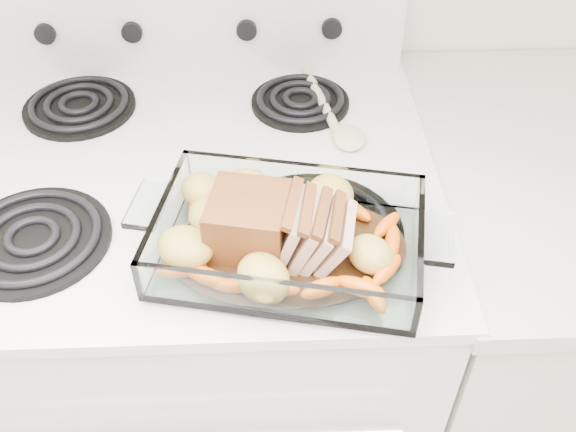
{
  "coord_description": "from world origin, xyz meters",
  "views": [
    {
      "loc": [
        0.13,
        0.87,
        1.56
      ],
      "look_at": [
        0.16,
        1.47,
        0.99
      ],
      "focal_mm": 40.0,
      "sensor_mm": 36.0,
      "label": 1
    }
  ],
  "objects_px": {
    "baking_dish": "(289,243)",
    "pork_roast": "(268,228)",
    "counter_right": "(529,332)",
    "electric_range": "(208,338)"
  },
  "relations": [
    {
      "from": "baking_dish",
      "to": "pork_roast",
      "type": "height_order",
      "value": "pork_roast"
    },
    {
      "from": "counter_right",
      "to": "baking_dish",
      "type": "xyz_separation_m",
      "value": [
        -0.51,
        -0.2,
        0.5
      ]
    },
    {
      "from": "electric_range",
      "to": "baking_dish",
      "type": "height_order",
      "value": "electric_range"
    },
    {
      "from": "baking_dish",
      "to": "counter_right",
      "type": "bearing_deg",
      "value": 33.25
    },
    {
      "from": "electric_range",
      "to": "baking_dish",
      "type": "distance_m",
      "value": 0.54
    },
    {
      "from": "counter_right",
      "to": "pork_roast",
      "type": "height_order",
      "value": "pork_roast"
    },
    {
      "from": "electric_range",
      "to": "baking_dish",
      "type": "xyz_separation_m",
      "value": [
        0.16,
        -0.2,
        0.48
      ]
    },
    {
      "from": "baking_dish",
      "to": "pork_roast",
      "type": "xyz_separation_m",
      "value": [
        -0.03,
        0.0,
        0.03
      ]
    },
    {
      "from": "pork_roast",
      "to": "electric_range",
      "type": "bearing_deg",
      "value": 146.06
    },
    {
      "from": "counter_right",
      "to": "pork_roast",
      "type": "bearing_deg",
      "value": -159.43
    }
  ]
}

